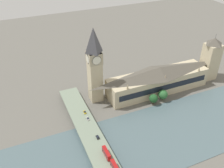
{
  "coord_description": "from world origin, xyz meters",
  "views": [
    {
      "loc": [
        -155.01,
        114.49,
        141.25
      ],
      "look_at": [
        19.14,
        38.8,
        17.04
      ],
      "focal_mm": 40.0,
      "sensor_mm": 36.0,
      "label": 1
    }
  ],
  "objects_px": {
    "clock_tower": "(95,65)",
    "car_southbound_lead": "(85,112)",
    "parliament_hall": "(158,79)",
    "double_decker_bus_mid": "(106,153)",
    "car_southbound_mid": "(98,137)",
    "double_decker_bus_lead": "(115,167)",
    "victoria_tower": "(210,59)",
    "road_bridge": "(99,151)",
    "car_northbound_tail": "(88,119)"
  },
  "relations": [
    {
      "from": "clock_tower",
      "to": "car_southbound_lead",
      "type": "bearing_deg",
      "value": 140.51
    },
    {
      "from": "parliament_hall",
      "to": "double_decker_bus_mid",
      "type": "xyz_separation_m",
      "value": [
        -61.14,
        79.39,
        -4.64
      ]
    },
    {
      "from": "car_southbound_mid",
      "to": "double_decker_bus_lead",
      "type": "bearing_deg",
      "value": -179.59
    },
    {
      "from": "parliament_hall",
      "to": "clock_tower",
      "type": "height_order",
      "value": "clock_tower"
    },
    {
      "from": "double_decker_bus_lead",
      "to": "car_southbound_lead",
      "type": "distance_m",
      "value": 62.73
    },
    {
      "from": "victoria_tower",
      "to": "car_southbound_mid",
      "type": "distance_m",
      "value": 148.47
    },
    {
      "from": "car_southbound_lead",
      "to": "car_southbound_mid",
      "type": "distance_m",
      "value": 31.66
    },
    {
      "from": "victoria_tower",
      "to": "car_southbound_lead",
      "type": "height_order",
      "value": "victoria_tower"
    },
    {
      "from": "road_bridge",
      "to": "car_southbound_mid",
      "type": "distance_m",
      "value": 12.33
    },
    {
      "from": "clock_tower",
      "to": "victoria_tower",
      "type": "height_order",
      "value": "clock_tower"
    },
    {
      "from": "clock_tower",
      "to": "car_northbound_tail",
      "type": "xyz_separation_m",
      "value": [
        -30.96,
        18.43,
        -30.57
      ]
    },
    {
      "from": "clock_tower",
      "to": "road_bridge",
      "type": "height_order",
      "value": "clock_tower"
    },
    {
      "from": "parliament_hall",
      "to": "double_decker_bus_mid",
      "type": "height_order",
      "value": "parliament_hall"
    },
    {
      "from": "double_decker_bus_mid",
      "to": "car_northbound_tail",
      "type": "bearing_deg",
      "value": -0.56
    },
    {
      "from": "double_decker_bus_mid",
      "to": "double_decker_bus_lead",
      "type": "bearing_deg",
      "value": -177.27
    },
    {
      "from": "victoria_tower",
      "to": "car_northbound_tail",
      "type": "bearing_deg",
      "value": 98.15
    },
    {
      "from": "car_southbound_mid",
      "to": "victoria_tower",
      "type": "bearing_deg",
      "value": -73.08
    },
    {
      "from": "road_bridge",
      "to": "double_decker_bus_mid",
      "type": "relative_size",
      "value": 15.17
    },
    {
      "from": "clock_tower",
      "to": "car_southbound_lead",
      "type": "distance_m",
      "value": 41.82
    },
    {
      "from": "victoria_tower",
      "to": "car_southbound_lead",
      "type": "distance_m",
      "value": 142.3
    },
    {
      "from": "parliament_hall",
      "to": "car_southbound_mid",
      "type": "height_order",
      "value": "parliament_hall"
    },
    {
      "from": "parliament_hall",
      "to": "double_decker_bus_mid",
      "type": "distance_m",
      "value": 100.3
    },
    {
      "from": "parliament_hall",
      "to": "car_northbound_tail",
      "type": "relative_size",
      "value": 23.79
    },
    {
      "from": "victoria_tower",
      "to": "double_decker_bus_mid",
      "type": "bearing_deg",
      "value": 113.37
    },
    {
      "from": "double_decker_bus_mid",
      "to": "clock_tower",
      "type": "bearing_deg",
      "value": -14.67
    },
    {
      "from": "double_decker_bus_lead",
      "to": "car_southbound_mid",
      "type": "distance_m",
      "value": 31.11
    },
    {
      "from": "clock_tower",
      "to": "road_bridge",
      "type": "xyz_separation_m",
      "value": [
        -65.34,
        22.06,
        -32.22
      ]
    },
    {
      "from": "clock_tower",
      "to": "road_bridge",
      "type": "bearing_deg",
      "value": 161.35
    },
    {
      "from": "double_decker_bus_lead",
      "to": "road_bridge",
      "type": "bearing_deg",
      "value": 11.2
    },
    {
      "from": "double_decker_bus_lead",
      "to": "car_southbound_lead",
      "type": "height_order",
      "value": "double_decker_bus_lead"
    },
    {
      "from": "parliament_hall",
      "to": "car_southbound_mid",
      "type": "bearing_deg",
      "value": 118.51
    },
    {
      "from": "parliament_hall",
      "to": "road_bridge",
      "type": "height_order",
      "value": "parliament_hall"
    },
    {
      "from": "road_bridge",
      "to": "car_southbound_lead",
      "type": "relative_size",
      "value": 40.05
    },
    {
      "from": "clock_tower",
      "to": "car_northbound_tail",
      "type": "bearing_deg",
      "value": 149.24
    },
    {
      "from": "double_decker_bus_mid",
      "to": "car_southbound_lead",
      "type": "relative_size",
      "value": 2.64
    },
    {
      "from": "double_decker_bus_lead",
      "to": "double_decker_bus_mid",
      "type": "xyz_separation_m",
      "value": [
        12.8,
        0.61,
        -0.08
      ]
    },
    {
      "from": "double_decker_bus_lead",
      "to": "car_northbound_tail",
      "type": "distance_m",
      "value": 53.8
    },
    {
      "from": "road_bridge",
      "to": "victoria_tower",
      "type": "bearing_deg",
      "value": -69.34
    },
    {
      "from": "parliament_hall",
      "to": "victoria_tower",
      "type": "relative_size",
      "value": 2.08
    },
    {
      "from": "road_bridge",
      "to": "car_southbound_lead",
      "type": "height_order",
      "value": "car_southbound_lead"
    },
    {
      "from": "car_southbound_lead",
      "to": "car_southbound_mid",
      "type": "xyz_separation_m",
      "value": [
        -31.66,
        0.29,
        0.07
      ]
    },
    {
      "from": "parliament_hall",
      "to": "double_decker_bus_lead",
      "type": "relative_size",
      "value": 10.09
    },
    {
      "from": "victoria_tower",
      "to": "double_decker_bus_lead",
      "type": "height_order",
      "value": "victoria_tower"
    },
    {
      "from": "car_southbound_mid",
      "to": "car_northbound_tail",
      "type": "bearing_deg",
      "value": -0.03
    },
    {
      "from": "clock_tower",
      "to": "car_southbound_lead",
      "type": "height_order",
      "value": "clock_tower"
    },
    {
      "from": "car_northbound_tail",
      "to": "car_southbound_lead",
      "type": "xyz_separation_m",
      "value": [
        8.93,
        -0.28,
        0.01
      ]
    },
    {
      "from": "clock_tower",
      "to": "car_northbound_tail",
      "type": "relative_size",
      "value": 16.46
    },
    {
      "from": "victoria_tower",
      "to": "car_southbound_lead",
      "type": "relative_size",
      "value": 11.75
    },
    {
      "from": "car_northbound_tail",
      "to": "double_decker_bus_lead",
      "type": "bearing_deg",
      "value": -179.78
    },
    {
      "from": "clock_tower",
      "to": "car_southbound_lead",
      "type": "xyz_separation_m",
      "value": [
        -22.03,
        18.15,
        -30.56
      ]
    }
  ]
}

